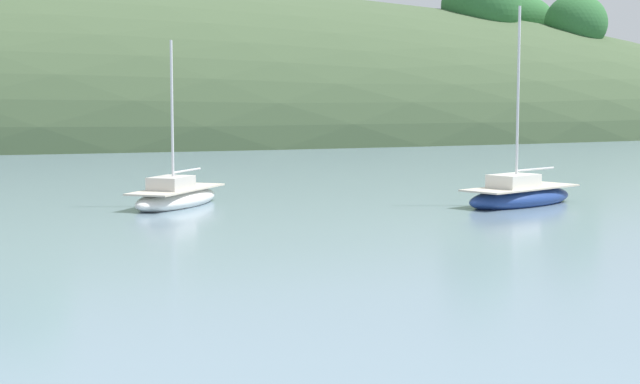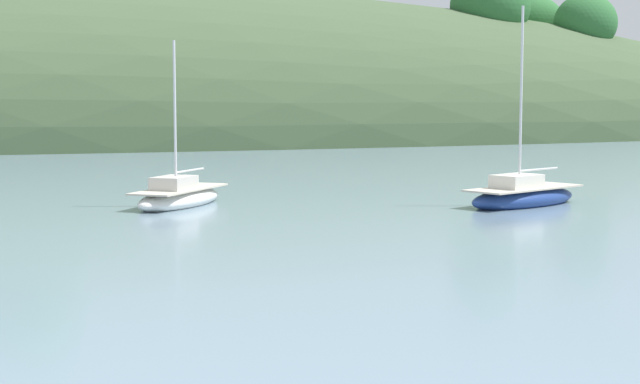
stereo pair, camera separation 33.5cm
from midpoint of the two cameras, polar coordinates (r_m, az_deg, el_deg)
far_shoreline_hill at (r=84.95m, az=-12.69°, el=3.01°), size 150.00×36.00×30.49m
sailboat_white_near at (r=34.45m, az=-8.00°, el=-0.28°), size 4.47×5.02×5.94m
sailboat_teal_outer at (r=35.01m, az=12.10°, el=-0.22°), size 5.58×3.73×7.14m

